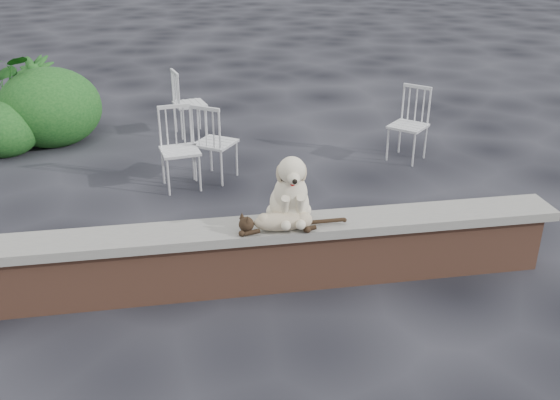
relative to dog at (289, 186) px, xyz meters
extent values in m
plane|color=black|center=(-0.79, -0.04, -0.89)|extent=(60.00, 60.00, 0.00)
cube|color=brown|center=(-0.79, -0.04, -0.64)|extent=(6.00, 0.30, 0.50)
cube|color=slate|center=(-0.79, -0.04, -0.35)|extent=(6.20, 0.40, 0.08)
imported|color=#134417|center=(-3.17, 4.46, -0.27)|extent=(1.23, 1.10, 1.23)
imported|color=#134417|center=(-2.83, 4.62, -0.35)|extent=(0.82, 0.82, 1.09)
ellipsoid|color=#134417|center=(-3.14, 3.75, -0.56)|extent=(0.94, 0.86, 0.74)
ellipsoid|color=#134417|center=(-2.58, 4.13, -0.40)|extent=(1.39, 1.27, 1.10)
ellipsoid|color=#134417|center=(-2.76, 4.62, -0.53)|extent=(1.02, 0.93, 0.80)
camera|label=1|loc=(-0.83, -4.43, 1.96)|focal=39.12mm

